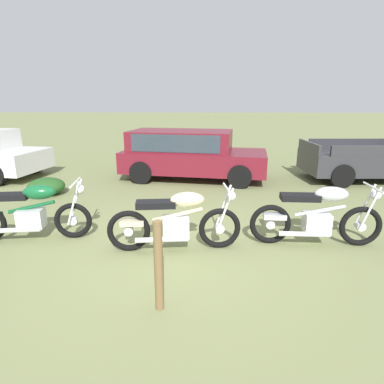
% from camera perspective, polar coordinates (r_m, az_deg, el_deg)
% --- Properties ---
extents(ground_plane, '(120.00, 120.00, 0.00)m').
position_cam_1_polar(ground_plane, '(5.17, -3.50, -10.24)').
color(ground_plane, olive).
extents(motorcycle_green, '(2.00, 0.71, 1.02)m').
position_cam_1_polar(motorcycle_green, '(5.99, -26.65, -3.27)').
color(motorcycle_green, black).
rests_on(motorcycle_green, ground).
extents(motorcycle_cream, '(2.08, 0.67, 1.02)m').
position_cam_1_polar(motorcycle_cream, '(5.01, -2.83, -5.11)').
color(motorcycle_cream, black).
rests_on(motorcycle_cream, ground).
extents(motorcycle_silver, '(2.10, 0.64, 1.02)m').
position_cam_1_polar(motorcycle_silver, '(5.55, 21.35, -4.00)').
color(motorcycle_silver, black).
rests_on(motorcycle_silver, ground).
extents(car_burgundy, '(4.37, 2.38, 1.43)m').
position_cam_1_polar(car_burgundy, '(9.59, -0.75, 7.26)').
color(car_burgundy, maroon).
rests_on(car_burgundy, ground).
extents(fence_post_wooden, '(0.10, 0.10, 1.06)m').
position_cam_1_polar(fence_post_wooden, '(3.63, -5.93, -12.94)').
color(fence_post_wooden, brown).
rests_on(fence_post_wooden, ground).
extents(shrub_low, '(0.89, 0.90, 0.42)m').
position_cam_1_polar(shrub_low, '(8.80, -24.41, 0.90)').
color(shrub_low, '#234F1E').
rests_on(shrub_low, ground).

